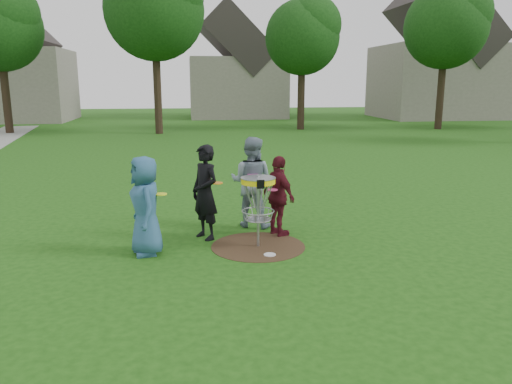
{
  "coord_description": "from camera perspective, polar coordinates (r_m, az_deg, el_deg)",
  "views": [
    {
      "loc": [
        -1.25,
        -8.99,
        3.09
      ],
      "look_at": [
        0.0,
        0.3,
        1.0
      ],
      "focal_mm": 35.0,
      "sensor_mm": 36.0,
      "label": 1
    }
  ],
  "objects": [
    {
      "name": "tree_row",
      "position": [
        29.87,
        -4.64,
        18.53
      ],
      "size": [
        51.2,
        17.42,
        9.9
      ],
      "color": "#38281C",
      "rests_on": "ground"
    },
    {
      "name": "dirt_patch",
      "position": [
        9.59,
        0.24,
        -6.21
      ],
      "size": [
        1.8,
        1.8,
        0.01
      ],
      "primitive_type": "cylinder",
      "color": "#47331E",
      "rests_on": "ground"
    },
    {
      "name": "ground",
      "position": [
        9.59,
        0.24,
        -6.23
      ],
      "size": [
        100.0,
        100.0,
        0.0
      ],
      "primitive_type": "plane",
      "color": "#19470F",
      "rests_on": "ground"
    },
    {
      "name": "held_discs",
      "position": [
        9.71,
        -3.27,
        0.81
      ],
      "size": [
        2.34,
        1.45,
        0.21
      ],
      "color": "#FDFF1C",
      "rests_on": "ground"
    },
    {
      "name": "player_maroon",
      "position": [
        10.07,
        2.61,
        -0.47
      ],
      "size": [
        0.78,
        1.04,
        1.64
      ],
      "primitive_type": "imported",
      "rotation": [
        0.0,
        0.0,
        2.02
      ],
      "color": "#52121D",
      "rests_on": "ground"
    },
    {
      "name": "player_blue",
      "position": [
        9.17,
        -12.51,
        -1.55
      ],
      "size": [
        0.79,
        1.0,
        1.8
      ],
      "primitive_type": "imported",
      "rotation": [
        0.0,
        0.0,
        -1.3
      ],
      "color": "#2E5A80",
      "rests_on": "ground"
    },
    {
      "name": "player_grey",
      "position": [
        10.69,
        -0.52,
        1.15
      ],
      "size": [
        1.17,
        1.06,
        1.95
      ],
      "primitive_type": "imported",
      "rotation": [
        0.0,
        0.0,
        2.71
      ],
      "color": "gray",
      "rests_on": "ground"
    },
    {
      "name": "house_row",
      "position": [
        42.5,
        0.49,
        14.0
      ],
      "size": [
        44.5,
        10.65,
        11.62
      ],
      "color": "gray",
      "rests_on": "ground"
    },
    {
      "name": "player_black",
      "position": [
        9.88,
        -5.84,
        -0.04
      ],
      "size": [
        0.76,
        0.82,
        1.89
      ],
      "primitive_type": "imported",
      "rotation": [
        0.0,
        0.0,
        -0.98
      ],
      "color": "black",
      "rests_on": "ground"
    },
    {
      "name": "disc_on_grass",
      "position": [
        9.12,
        1.58,
        -7.18
      ],
      "size": [
        0.22,
        0.22,
        0.02
      ],
      "primitive_type": "cylinder",
      "color": "white",
      "rests_on": "ground"
    },
    {
      "name": "disc_golf_basket",
      "position": [
        9.31,
        0.25,
        -0.28
      ],
      "size": [
        0.66,
        0.67,
        1.38
      ],
      "color": "#9EA0A5",
      "rests_on": "ground"
    }
  ]
}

